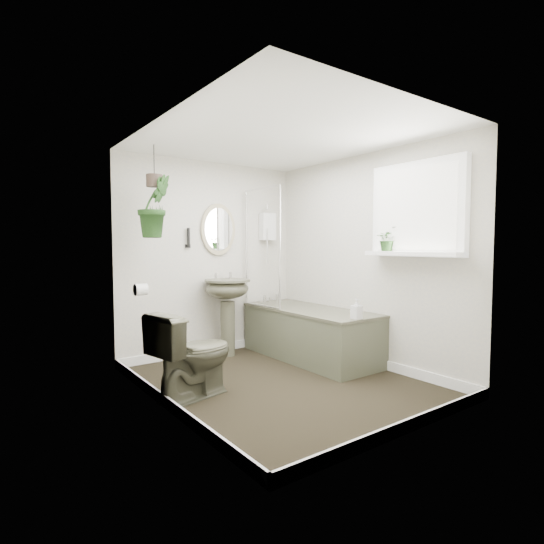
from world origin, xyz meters
TOP-DOWN VIEW (x-y plane):
  - floor at (0.00, 0.00)m, footprint 2.30×2.80m
  - ceiling at (0.00, 0.00)m, footprint 2.30×2.80m
  - wall_back at (0.00, 1.41)m, footprint 2.30×0.02m
  - wall_front at (0.00, -1.41)m, footprint 2.30×0.02m
  - wall_left at (-1.16, 0.00)m, footprint 0.02×2.80m
  - wall_right at (1.16, 0.00)m, footprint 0.02×2.80m
  - skirting at (0.00, 0.00)m, footprint 2.30×2.80m
  - bathtub at (0.80, 0.50)m, footprint 0.72×1.72m
  - bath_screen at (0.47, 0.99)m, footprint 0.04×0.72m
  - shower_box at (0.80, 1.34)m, footprint 0.20×0.10m
  - oval_mirror at (0.09, 1.37)m, footprint 0.46×0.03m
  - wall_sconce at (-0.31, 1.36)m, footprint 0.04×0.04m
  - toilet_roll_holder at (-1.10, 0.70)m, footprint 0.11×0.11m
  - window_recess at (1.09, -0.70)m, footprint 0.08×1.00m
  - window_sill at (1.02, -0.70)m, footprint 0.18×1.00m
  - window_blinds at (1.04, -0.70)m, footprint 0.01×0.86m
  - toilet at (-0.85, 0.14)m, footprint 0.81×0.57m
  - pedestal_sink at (0.09, 1.17)m, footprint 0.62×0.56m
  - sill_plant at (1.03, -0.40)m, footprint 0.26×0.24m
  - hanging_plant at (-0.86, 0.95)m, footprint 0.39×0.34m
  - soap_bottle at (0.72, -0.29)m, footprint 0.09×0.09m
  - hanging_pot at (-0.86, 0.95)m, footprint 0.16×0.16m

SIDE VIEW (x-z plane):
  - floor at x=0.00m, z-range -0.02..0.00m
  - skirting at x=0.00m, z-range 0.00..0.10m
  - bathtub at x=0.80m, z-range 0.00..0.58m
  - toilet at x=-0.85m, z-range 0.00..0.75m
  - pedestal_sink at x=0.09m, z-range 0.00..0.91m
  - soap_bottle at x=0.72m, z-range 0.58..0.78m
  - toilet_roll_holder at x=-1.10m, z-range 0.84..0.96m
  - wall_back at x=0.00m, z-range 0.00..2.30m
  - wall_front at x=0.00m, z-range 0.00..2.30m
  - wall_left at x=-1.16m, z-range 0.00..2.30m
  - wall_right at x=1.16m, z-range 0.00..2.30m
  - window_sill at x=1.02m, z-range 1.21..1.25m
  - bath_screen at x=0.47m, z-range 0.58..1.98m
  - sill_plant at x=1.03m, z-range 1.25..1.49m
  - wall_sconce at x=-0.31m, z-range 1.29..1.51m
  - oval_mirror at x=0.09m, z-range 1.19..1.81m
  - shower_box at x=0.80m, z-range 1.38..1.73m
  - window_recess at x=1.09m, z-range 1.20..2.10m
  - window_blinds at x=1.04m, z-range 1.27..2.03m
  - hanging_plant at x=-0.86m, z-range 1.38..2.01m
  - hanging_pot at x=-0.86m, z-range 1.89..2.01m
  - ceiling at x=0.00m, z-range 2.30..2.32m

